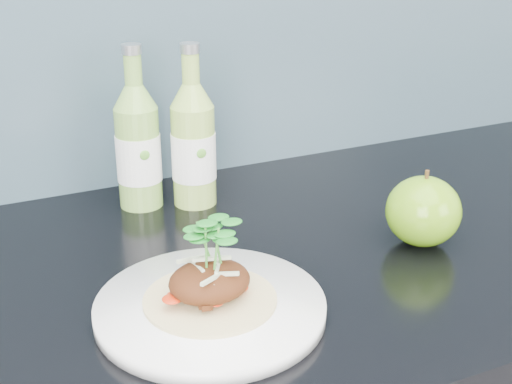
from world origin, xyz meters
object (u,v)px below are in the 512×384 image
dinner_plate (210,308)px  cider_bottle_left (138,147)px  green_apple (423,211)px  cider_bottle_right (193,145)px

dinner_plate → cider_bottle_left: bearing=86.7°
green_apple → cider_bottle_right: 0.32m
dinner_plate → green_apple: size_ratio=2.72×
dinner_plate → cider_bottle_right: (0.09, 0.28, 0.08)m
cider_bottle_left → cider_bottle_right: 0.07m
cider_bottle_left → cider_bottle_right: (0.07, -0.03, 0.00)m
green_apple → cider_bottle_right: cider_bottle_right is taller
dinner_plate → cider_bottle_left: (0.02, 0.30, 0.08)m
green_apple → cider_bottle_left: cider_bottle_left is taller
green_apple → cider_bottle_left: size_ratio=0.43×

